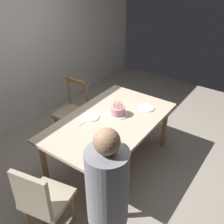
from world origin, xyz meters
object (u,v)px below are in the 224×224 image
Objects in this scene: birthday_cake at (118,111)px; person_celebrant at (108,205)px; plate_near_guest at (146,108)px; chair_spindle_back at (72,112)px; plate_near_celebrant at (102,147)px; dining_table at (110,125)px; chair_upholstered at (41,200)px; plate_far_side at (91,117)px.

birthday_cake is 0.17× the size of person_celebrant.
plate_near_guest is 1.19m from chair_spindle_back.
plate_near_celebrant is at bearing 39.63° from person_celebrant.
chair_spindle_back is (0.19, 0.86, -0.21)m from dining_table.
chair_spindle_back reaches higher than dining_table.
chair_upholstered is (-1.28, -0.08, -0.13)m from dining_table.
dining_table is 8.11× the size of plate_near_celebrant.
birthday_cake is 0.36m from plate_far_side.
chair_spindle_back is at bearing 88.61° from birthday_cake.
chair_spindle_back is 1.00× the size of chair_upholstered.
plate_far_side is 0.23× the size of chair_spindle_back.
plate_near_celebrant reaches higher than dining_table.
plate_near_guest is (0.36, -0.24, -0.05)m from birthday_cake.
plate_near_guest is 0.13× the size of person_celebrant.
dining_table is at bearing 3.58° from chair_upholstered.
chair_upholstered reaches higher than dining_table.
plate_near_celebrant is (-0.66, -0.24, -0.05)m from birthday_cake.
birthday_cake is 0.29× the size of chair_spindle_back.
plate_far_side is (0.40, 0.49, 0.00)m from plate_near_celebrant.
dining_table is 8.11× the size of plate_near_guest.
plate_far_side is at bearing 15.19° from chair_upholstered.
plate_near_guest is at bearing -24.42° from dining_table.
plate_far_side reaches higher than dining_table.
chair_spindle_back reaches higher than plate_far_side.
plate_near_celebrant is at bearing -121.72° from chair_spindle_back.
plate_near_celebrant is (-0.49, -0.24, 0.08)m from dining_table.
birthday_cake reaches higher than dining_table.
plate_near_celebrant and plate_far_side have the same top height.
person_celebrant is at bearing -145.21° from dining_table.
birthday_cake is 0.70m from plate_near_celebrant.
plate_near_guest is (1.03, 0.00, 0.00)m from plate_near_celebrant.
plate_near_guest is 0.23× the size of chair_spindle_back.
birthday_cake is 1.27× the size of plate_near_celebrant.
chair_upholstered reaches higher than plate_near_guest.
chair_upholstered is (-1.19, -0.32, -0.22)m from plate_far_side.
chair_upholstered is (-0.79, 0.16, -0.22)m from plate_near_celebrant.
plate_near_guest is at bearing -32.88° from birthday_cake.
plate_near_celebrant is 0.97m from person_celebrant.
birthday_cake is 1.64m from person_celebrant.
birthday_cake is 1.27× the size of plate_near_guest.
chair_upholstered is (-1.45, -0.07, -0.27)m from birthday_cake.
birthday_cake reaches higher than plate_far_side.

